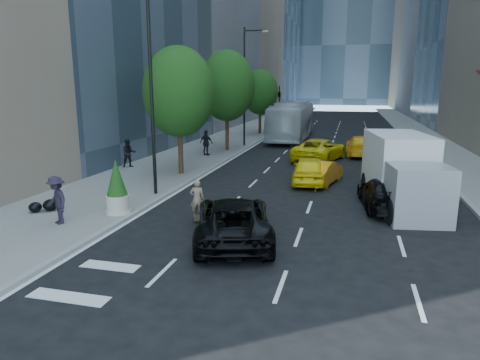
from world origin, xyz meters
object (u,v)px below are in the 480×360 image
(skateboarder, at_px, (197,202))
(planter_shrub, at_px, (117,188))
(box_truck, at_px, (402,171))
(black_sedan_mercedes, at_px, (384,193))
(city_bus, at_px, (292,121))
(black_sedan_lincoln, at_px, (233,219))

(skateboarder, bearing_deg, planter_shrub, -12.18)
(box_truck, distance_m, planter_shrub, 12.48)
(black_sedan_mercedes, bearing_deg, skateboarder, 20.59)
(planter_shrub, bearing_deg, city_bus, 83.08)
(box_truck, relative_size, planter_shrub, 3.06)
(black_sedan_lincoln, xyz_separation_m, city_bus, (-1.99, 29.50, 1.11))
(city_bus, height_order, box_truck, city_bus)
(black_sedan_lincoln, relative_size, city_bus, 0.41)
(skateboarder, bearing_deg, box_truck, -168.31)
(skateboarder, xyz_separation_m, black_sedan_mercedes, (7.40, 3.74, -0.11))
(skateboarder, relative_size, planter_shrub, 0.70)
(skateboarder, height_order, planter_shrub, planter_shrub)
(black_sedan_lincoln, height_order, city_bus, city_bus)
(city_bus, bearing_deg, black_sedan_lincoln, -86.41)
(skateboarder, xyz_separation_m, black_sedan_lincoln, (1.99, -1.77, -0.03))
(black_sedan_mercedes, height_order, city_bus, city_bus)
(box_truck, height_order, planter_shrub, box_truck)
(black_sedan_mercedes, distance_m, planter_shrub, 11.54)
(box_truck, bearing_deg, black_sedan_lincoln, -144.01)
(planter_shrub, bearing_deg, skateboarder, 4.59)
(skateboarder, distance_m, black_sedan_lincoln, 2.66)
(skateboarder, relative_size, box_truck, 0.23)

